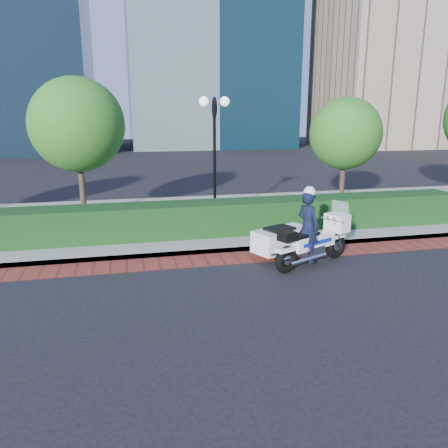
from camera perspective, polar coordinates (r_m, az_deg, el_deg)
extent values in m
plane|color=black|center=(10.36, -0.78, -7.37)|extent=(120.00, 120.00, 0.00)
cube|color=maroon|center=(11.74, -2.32, -4.71)|extent=(60.00, 1.00, 0.01)
cube|color=gray|center=(15.99, -5.28, 0.66)|extent=(60.00, 8.00, 0.15)
cube|color=#113314|center=(13.55, -3.98, 0.70)|extent=(18.00, 1.20, 1.00)
cylinder|color=black|center=(15.33, -1.20, 0.99)|extent=(0.30, 0.30, 0.30)
cylinder|color=black|center=(15.02, -1.23, 7.87)|extent=(0.10, 0.10, 3.70)
cylinder|color=black|center=(14.93, -1.27, 14.95)|extent=(0.04, 0.70, 0.70)
sphere|color=white|center=(14.86, -2.65, 15.71)|extent=(0.32, 0.32, 0.32)
sphere|color=white|center=(15.01, 0.09, 15.71)|extent=(0.32, 0.32, 0.32)
cylinder|color=#332319|center=(16.20, -18.02, 4.38)|extent=(0.20, 0.20, 2.17)
sphere|color=#2F6619|center=(16.00, -18.63, 12.18)|extent=(3.20, 3.20, 3.20)
cylinder|color=#332319|center=(18.25, 15.16, 5.23)|extent=(0.20, 0.20, 1.92)
sphere|color=#2F6619|center=(18.07, 15.57, 11.32)|extent=(2.80, 2.80, 2.80)
cube|color=gray|center=(57.03, 21.00, 23.66)|extent=(14.00, 12.00, 28.00)
torus|color=black|center=(10.81, 8.11, -4.63)|extent=(0.72, 0.48, 0.69)
torus|color=black|center=(12.17, 14.37, -2.78)|extent=(0.72, 0.48, 0.69)
cube|color=white|center=(11.38, 11.50, -2.20)|extent=(1.38, 0.87, 0.36)
cube|color=silver|center=(11.42, 11.27, -3.46)|extent=(0.70, 0.62, 0.29)
cube|color=white|center=(12.00, 14.56, 0.18)|extent=(0.62, 0.70, 0.47)
cube|color=silver|center=(12.00, 14.97, 1.95)|extent=(0.33, 0.53, 0.42)
cube|color=black|center=(11.10, 10.48, -1.45)|extent=(0.84, 0.61, 0.10)
cube|color=black|center=(10.63, 8.22, -1.59)|extent=(0.47, 0.46, 0.23)
cube|color=white|center=(11.85, 7.57, -2.01)|extent=(1.78, 1.34, 0.58)
cube|color=black|center=(11.69, 7.26, -0.63)|extent=(0.88, 0.78, 0.08)
torus|color=black|center=(12.20, 5.52, -2.76)|extent=(0.55, 0.37, 0.52)
imported|color=black|center=(11.12, 10.89, -0.36)|extent=(0.67, 0.78, 1.81)
sphere|color=white|center=(10.94, 11.11, 4.11)|extent=(0.29, 0.29, 0.29)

